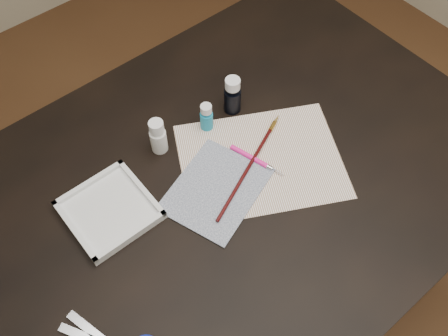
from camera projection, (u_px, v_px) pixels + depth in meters
ground at (224, 297)px, 1.74m from camera, size 3.50×3.50×0.02m
table at (224, 251)px, 1.42m from camera, size 1.30×0.90×0.75m
paper at (261, 161)px, 1.14m from camera, size 0.45×0.42×0.00m
canvas at (216, 190)px, 1.09m from camera, size 0.27×0.24×0.00m
paint_bottle_white at (158, 136)px, 1.12m from camera, size 0.05×0.05×0.09m
paint_bottle_cyan at (206, 117)px, 1.16m from camera, size 0.03×0.03×0.08m
paint_bottle_navy at (232, 95)px, 1.19m from camera, size 0.05×0.05×0.10m
paintbrush at (250, 164)px, 1.12m from camera, size 0.30×0.14×0.01m
craft_knife at (258, 161)px, 1.13m from camera, size 0.05×0.14×0.01m
palette_tray at (109, 210)px, 1.06m from camera, size 0.18×0.18×0.02m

